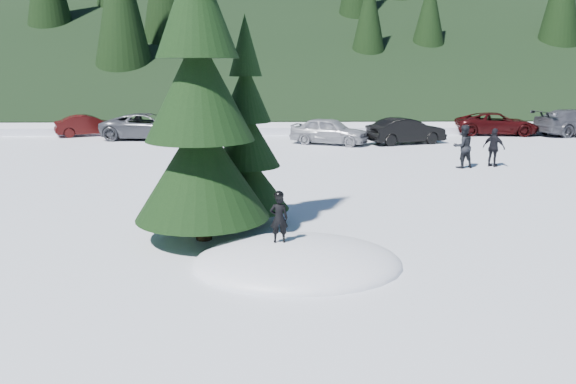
{
  "coord_description": "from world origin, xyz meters",
  "views": [
    {
      "loc": [
        -0.46,
        -11.26,
        4.15
      ],
      "look_at": [
        -0.15,
        2.08,
        1.1
      ],
      "focal_mm": 35.0,
      "sensor_mm": 36.0,
      "label": 1
    }
  ],
  "objects_px": {
    "adult_0": "(463,146)",
    "car_4": "(329,131)",
    "car_5": "(406,131)",
    "spruce_tall": "(199,101)",
    "car_1": "(88,125)",
    "car_2": "(149,126)",
    "child_skier": "(279,218)",
    "adult_1": "(494,148)",
    "car_3": "(216,130)",
    "spruce_short": "(247,145)",
    "car_6": "(496,124)"
  },
  "relations": [
    {
      "from": "adult_0",
      "to": "car_4",
      "type": "distance_m",
      "value": 8.51
    },
    {
      "from": "child_skier",
      "to": "car_3",
      "type": "distance_m",
      "value": 18.97
    },
    {
      "from": "spruce_tall",
      "to": "car_3",
      "type": "relative_size",
      "value": 1.71
    },
    {
      "from": "adult_1",
      "to": "car_4",
      "type": "bearing_deg",
      "value": -1.28
    },
    {
      "from": "adult_0",
      "to": "car_3",
      "type": "distance_m",
      "value": 13.18
    },
    {
      "from": "spruce_short",
      "to": "adult_0",
      "type": "height_order",
      "value": "spruce_short"
    },
    {
      "from": "car_4",
      "to": "car_5",
      "type": "distance_m",
      "value": 4.08
    },
    {
      "from": "spruce_tall",
      "to": "car_4",
      "type": "xyz_separation_m",
      "value": [
        4.61,
        16.44,
        -2.62
      ]
    },
    {
      "from": "spruce_short",
      "to": "car_5",
      "type": "relative_size",
      "value": 1.29
    },
    {
      "from": "child_skier",
      "to": "car_6",
      "type": "distance_m",
      "value": 25.61
    },
    {
      "from": "car_3",
      "to": "car_5",
      "type": "xyz_separation_m",
      "value": [
        10.1,
        -0.46,
        -0.04
      ]
    },
    {
      "from": "car_6",
      "to": "adult_1",
      "type": "bearing_deg",
      "value": 165.44
    },
    {
      "from": "car_1",
      "to": "car_4",
      "type": "bearing_deg",
      "value": -130.36
    },
    {
      "from": "adult_1",
      "to": "child_skier",
      "type": "bearing_deg",
      "value": 98.65
    },
    {
      "from": "spruce_short",
      "to": "car_1",
      "type": "xyz_separation_m",
      "value": [
        -10.28,
        18.91,
        -1.48
      ]
    },
    {
      "from": "car_3",
      "to": "car_4",
      "type": "bearing_deg",
      "value": -78.88
    },
    {
      "from": "car_6",
      "to": "car_1",
      "type": "bearing_deg",
      "value": 97.03
    },
    {
      "from": "car_3",
      "to": "spruce_tall",
      "type": "bearing_deg",
      "value": -159.12
    },
    {
      "from": "car_4",
      "to": "car_5",
      "type": "relative_size",
      "value": 0.99
    },
    {
      "from": "spruce_short",
      "to": "car_3",
      "type": "height_order",
      "value": "spruce_short"
    },
    {
      "from": "spruce_tall",
      "to": "car_1",
      "type": "bearing_deg",
      "value": 114.55
    },
    {
      "from": "car_3",
      "to": "car_4",
      "type": "relative_size",
      "value": 1.22
    },
    {
      "from": "spruce_short",
      "to": "adult_0",
      "type": "bearing_deg",
      "value": 43.64
    },
    {
      "from": "spruce_tall",
      "to": "child_skier",
      "type": "xyz_separation_m",
      "value": [
        1.81,
        -1.73,
        -2.32
      ]
    },
    {
      "from": "car_6",
      "to": "car_5",
      "type": "bearing_deg",
      "value": 127.85
    },
    {
      "from": "car_1",
      "to": "car_5",
      "type": "relative_size",
      "value": 0.9
    },
    {
      "from": "car_5",
      "to": "car_6",
      "type": "height_order",
      "value": "car_5"
    },
    {
      "from": "spruce_short",
      "to": "car_5",
      "type": "bearing_deg",
      "value": 63.02
    },
    {
      "from": "spruce_short",
      "to": "car_6",
      "type": "distance_m",
      "value": 23.49
    },
    {
      "from": "car_3",
      "to": "car_5",
      "type": "height_order",
      "value": "car_3"
    },
    {
      "from": "child_skier",
      "to": "car_5",
      "type": "bearing_deg",
      "value": -112.42
    },
    {
      "from": "car_1",
      "to": "car_3",
      "type": "bearing_deg",
      "value": -137.84
    },
    {
      "from": "car_2",
      "to": "car_4",
      "type": "distance_m",
      "value": 10.23
    },
    {
      "from": "spruce_tall",
      "to": "car_3",
      "type": "xyz_separation_m",
      "value": [
        -1.42,
        16.96,
        -2.59
      ]
    },
    {
      "from": "car_4",
      "to": "adult_1",
      "type": "bearing_deg",
      "value": -114.4
    },
    {
      "from": "child_skier",
      "to": "adult_0",
      "type": "height_order",
      "value": "adult_0"
    },
    {
      "from": "spruce_tall",
      "to": "adult_1",
      "type": "height_order",
      "value": "spruce_tall"
    },
    {
      "from": "car_3",
      "to": "adult_0",
      "type": "bearing_deg",
      "value": -108.99
    },
    {
      "from": "child_skier",
      "to": "car_1",
      "type": "height_order",
      "value": "child_skier"
    },
    {
      "from": "spruce_short",
      "to": "adult_1",
      "type": "relative_size",
      "value": 3.38
    },
    {
      "from": "adult_0",
      "to": "car_6",
      "type": "xyz_separation_m",
      "value": [
        5.61,
        10.85,
        -0.22
      ]
    },
    {
      "from": "child_skier",
      "to": "car_6",
      "type": "relative_size",
      "value": 0.22
    },
    {
      "from": "child_skier",
      "to": "car_3",
      "type": "xyz_separation_m",
      "value": [
        -3.23,
        18.7,
        -0.27
      ]
    },
    {
      "from": "car_1",
      "to": "car_6",
      "type": "height_order",
      "value": "car_6"
    },
    {
      "from": "spruce_short",
      "to": "car_6",
      "type": "height_order",
      "value": "spruce_short"
    },
    {
      "from": "spruce_tall",
      "to": "car_2",
      "type": "xyz_separation_m",
      "value": [
        -5.36,
        18.7,
        -2.59
      ]
    },
    {
      "from": "car_1",
      "to": "car_3",
      "type": "height_order",
      "value": "car_3"
    },
    {
      "from": "adult_1",
      "to": "car_6",
      "type": "bearing_deg",
      "value": -64.94
    },
    {
      "from": "car_2",
      "to": "car_5",
      "type": "relative_size",
      "value": 1.26
    },
    {
      "from": "car_1",
      "to": "car_3",
      "type": "relative_size",
      "value": 0.75
    }
  ]
}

